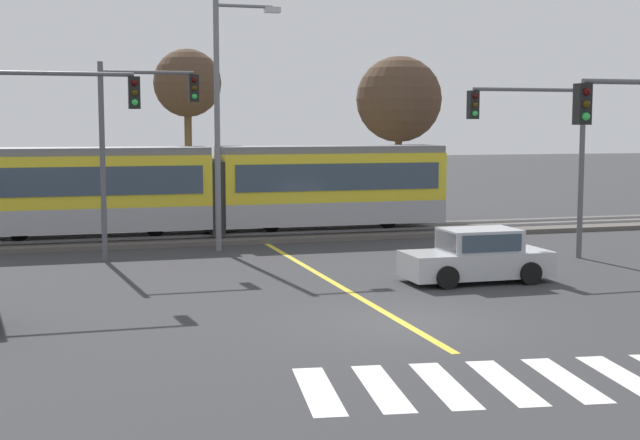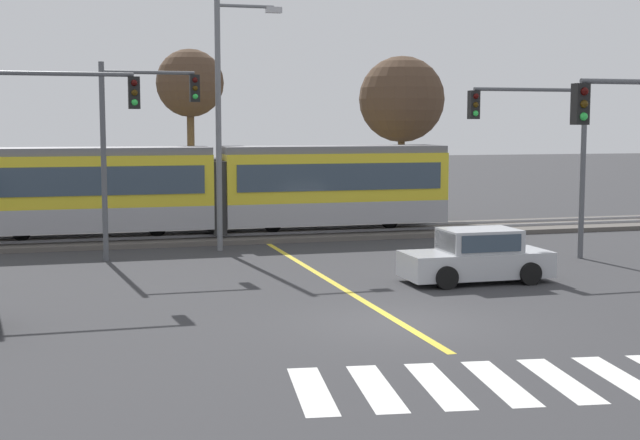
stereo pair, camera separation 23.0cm
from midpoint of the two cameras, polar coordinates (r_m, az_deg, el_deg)
name	(u,v)px [view 2 (the right image)]	position (r m, az deg, el deg)	size (l,w,h in m)	color
ground_plane	(400,323)	(20.39, 5.45, -6.56)	(200.00, 200.00, 0.00)	#333335
track_bed	(258,235)	(35.36, -3.82, -0.98)	(120.00, 4.00, 0.18)	#56514C
rail_near	(261,234)	(34.65, -3.58, -0.89)	(120.00, 0.08, 0.10)	#939399
rail_far	(254,230)	(36.05, -4.06, -0.62)	(120.00, 0.08, 0.10)	#939399
light_rail_tram	(215,187)	(34.86, -6.52, 2.13)	(18.50, 2.64, 3.43)	#9E9EA3
crosswalk_stripe_0	(312,390)	(15.30, -0.08, -10.85)	(0.56, 2.80, 0.01)	silver
crosswalk_stripe_1	(376,388)	(15.49, 4.02, -10.66)	(0.56, 2.80, 0.01)	silver
crosswalk_stripe_2	(438,385)	(15.75, 8.01, -10.42)	(0.56, 2.80, 0.01)	silver
crosswalk_stripe_3	(500,383)	(16.08, 11.84, -10.14)	(0.56, 2.80, 0.01)	silver
crosswalk_stripe_4	(560,380)	(16.47, 15.49, -9.84)	(0.56, 2.80, 0.01)	silver
crosswalk_stripe_5	(619,378)	(16.93, 18.96, -9.51)	(0.56, 2.80, 0.01)	silver
lane_centre_line	(332,282)	(25.45, 1.01, -3.97)	(0.20, 16.69, 0.01)	gold
sedan_crossing	(476,258)	(25.75, 10.23, -2.38)	(4.21, 1.94, 1.52)	#B7BABF
traffic_light_mid_left	(39,135)	(25.64, -17.29, 5.20)	(4.25, 0.38, 6.24)	#515459
traffic_light_far_left	(135,130)	(29.90, -11.54, 5.64)	(3.25, 0.38, 6.48)	#515459
traffic_light_mid_right	(545,139)	(30.09, 14.39, 5.06)	(4.25, 0.38, 5.95)	#515459
street_lamp_centre	(225,109)	(31.62, -5.92, 7.06)	(2.39, 0.28, 8.77)	slate
bare_tree_west	(190,85)	(39.25, -8.15, 8.56)	(2.93, 2.93, 7.71)	brown
bare_tree_east	(402,100)	(41.13, 5.42, 7.67)	(3.91, 3.91, 7.56)	brown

